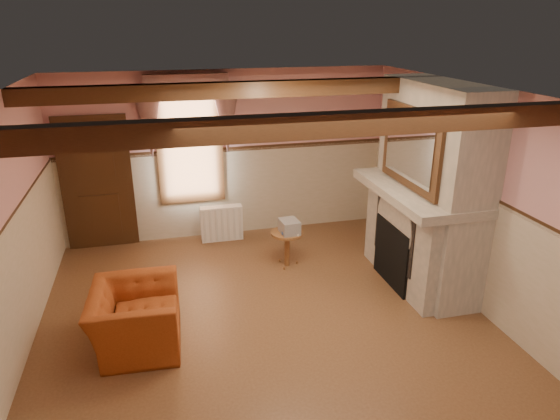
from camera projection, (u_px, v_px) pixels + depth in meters
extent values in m
cube|color=brown|center=(267.00, 325.00, 6.14)|extent=(5.50, 6.00, 0.01)
cube|color=silver|center=(265.00, 94.00, 5.15)|extent=(5.50, 6.00, 0.01)
cube|color=#D69498|center=(227.00, 155.00, 8.36)|extent=(5.50, 0.02, 2.80)
cube|color=#D69498|center=(379.00, 405.00, 2.93)|extent=(5.50, 0.02, 2.80)
cube|color=#D69498|center=(0.00, 245.00, 5.01)|extent=(0.02, 6.00, 2.80)
cube|color=#D69498|center=(479.00, 200.00, 6.28)|extent=(0.02, 6.00, 2.80)
cube|color=black|center=(396.00, 254.00, 6.99)|extent=(0.20, 0.95, 0.90)
imported|color=#994219|center=(135.00, 318.00, 5.65)|extent=(1.02, 1.15, 0.71)
cylinder|color=brown|center=(287.00, 249.00, 7.56)|extent=(0.54, 0.54, 0.55)
cube|color=#B7AD8C|center=(289.00, 227.00, 7.40)|extent=(0.28, 0.34, 0.20)
cube|color=white|center=(222.00, 223.00, 8.44)|extent=(0.70, 0.18, 0.60)
imported|color=brown|center=(424.00, 187.00, 6.58)|extent=(0.32, 0.32, 0.08)
cube|color=black|center=(395.00, 165.00, 7.33)|extent=(0.14, 0.24, 0.20)
cylinder|color=#CA8138|center=(400.00, 166.00, 7.17)|extent=(0.11, 0.11, 0.28)
cylinder|color=#B21628|center=(436.00, 191.00, 6.28)|extent=(0.06, 0.06, 0.16)
cylinder|color=gold|center=(430.00, 189.00, 6.42)|extent=(0.06, 0.06, 0.12)
cube|color=gray|center=(431.00, 187.00, 6.75)|extent=(0.85, 2.00, 2.80)
cube|color=gray|center=(419.00, 191.00, 6.72)|extent=(1.05, 2.05, 0.12)
cube|color=silver|center=(410.00, 148.00, 6.46)|extent=(0.06, 1.44, 1.04)
cube|color=black|center=(97.00, 186.00, 7.95)|extent=(1.10, 0.10, 2.10)
cube|color=white|center=(190.00, 143.00, 8.11)|extent=(1.06, 0.08, 2.02)
cube|color=gray|center=(188.00, 107.00, 7.81)|extent=(1.30, 0.14, 1.40)
cube|color=black|center=(297.00, 126.00, 4.10)|extent=(5.50, 0.18, 0.20)
cube|color=black|center=(244.00, 90.00, 6.27)|extent=(5.50, 0.18, 0.20)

